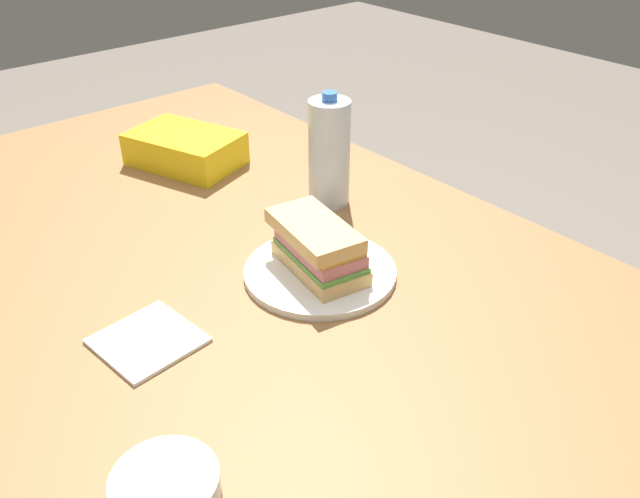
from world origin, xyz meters
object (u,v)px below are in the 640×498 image
Objects in this scene: paper_plate at (320,272)px; dining_table at (270,332)px; water_bottle_tall at (329,153)px; sandwich at (318,247)px; chip_bag at (185,149)px.

dining_table is at bearing 84.27° from paper_plate.
paper_plate is 1.13× the size of water_bottle_tall.
sandwich is at bearing 16.64° from paper_plate.
water_bottle_tall is (0.17, -0.28, 0.18)m from dining_table.
dining_table is 0.16m from sandwich.
chip_bag is at bearing -6.83° from sandwich.
water_bottle_tall is (0.18, -0.18, 0.05)m from sandwich.
paper_plate reaches higher than dining_table.
sandwich is 0.26m from water_bottle_tall.
paper_plate is at bearing -95.73° from dining_table.
water_bottle_tall reaches higher than sandwich.
sandwich is at bearing 153.71° from chip_bag.
chip_bag is at bearing -17.32° from dining_table.
chip_bag is at bearing -6.65° from paper_plate.
water_bottle_tall is (-0.33, -0.12, 0.07)m from chip_bag.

